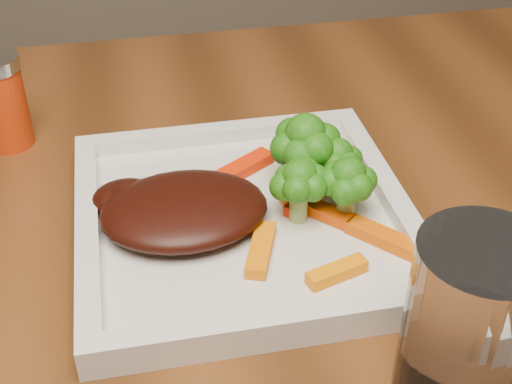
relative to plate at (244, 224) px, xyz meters
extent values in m
cube|color=white|center=(0.00, 0.00, 0.00)|extent=(0.27, 0.27, 0.01)
ellipsoid|color=#330C07|center=(-0.05, 0.00, 0.02)|extent=(0.14, 0.11, 0.03)
cube|color=orange|center=(0.05, -0.08, 0.01)|extent=(0.05, 0.03, 0.01)
cube|color=#DF5703|center=(0.10, -0.05, 0.01)|extent=(0.05, 0.06, 0.01)
cube|color=orange|center=(0.00, -0.05, 0.01)|extent=(0.04, 0.06, 0.01)
cube|color=#CE5003|center=(0.10, 0.05, 0.01)|extent=(0.06, 0.05, 0.01)
cube|color=red|center=(0.01, 0.07, 0.01)|extent=(0.06, 0.05, 0.01)
cube|color=#E94503|center=(0.06, -0.01, 0.01)|extent=(0.05, 0.05, 0.01)
cube|color=orange|center=(0.06, 0.02, 0.01)|extent=(0.05, 0.03, 0.01)
cylinder|color=red|center=(-0.20, 0.18, 0.04)|extent=(0.06, 0.06, 0.09)
cylinder|color=white|center=(0.10, -0.19, 0.05)|extent=(0.08, 0.08, 0.12)
cube|color=red|center=(0.06, 0.01, 0.01)|extent=(0.05, 0.04, 0.01)
camera|label=1|loc=(-0.08, -0.45, 0.37)|focal=50.00mm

